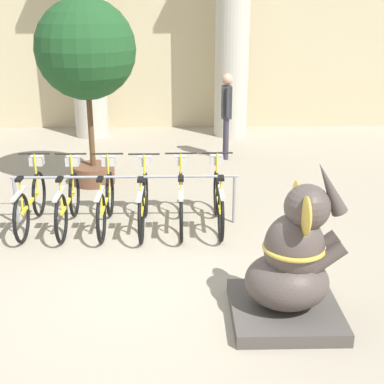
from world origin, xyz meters
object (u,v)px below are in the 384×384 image
Objects in this scene: bicycle_3 at (143,201)px; bicycle_2 at (106,201)px; bicycle_5 at (218,200)px; elephant_statue at (292,267)px; person_pedestrian at (226,108)px; potted_tree at (86,54)px; bicycle_1 at (68,201)px; bicycle_0 at (31,201)px; bicycle_4 at (181,200)px.

bicycle_2 is at bearing 176.99° from bicycle_3.
bicycle_5 is (1.12, 0.04, 0.00)m from bicycle_3.
person_pedestrian reaches higher than elephant_statue.
potted_tree is (-2.17, 2.03, 1.93)m from bicycle_5.
bicycle_3 is at bearing -62.96° from potted_tree.
bicycle_1 is at bearing -125.92° from person_pedestrian.
bicycle_0 is 2.79m from bicycle_5.
bicycle_2 is at bearing -76.27° from potted_tree.
bicycle_3 is 2.99m from elephant_statue.
bicycle_3 is 1.00× the size of bicycle_4.
bicycle_1 and bicycle_3 have the same top height.
bicycle_1 and bicycle_2 have the same top height.
person_pedestrian is at bearing 54.08° from bicycle_1.
elephant_statue is 5.58m from potted_tree.
elephant_statue reaches higher than bicycle_4.
potted_tree is (-2.77, 4.52, 1.75)m from elephant_statue.
bicycle_4 is at bearing -104.85° from person_pedestrian.
elephant_statue reaches higher than bicycle_5.
bicycle_2 is 1.00× the size of bicycle_3.
bicycle_0 is 1.00× the size of bicycle_1.
elephant_statue is (2.27, -2.48, 0.18)m from bicycle_2.
elephant_statue is (1.71, -2.45, 0.18)m from bicycle_3.
potted_tree is (-0.50, 2.04, 1.93)m from bicycle_2.
bicycle_2 is 3.37m from elephant_statue.
bicycle_0 is at bearing 179.55° from bicycle_5.
bicycle_1 and bicycle_5 have the same top height.
bicycle_5 is 3.73m from person_pedestrian.
bicycle_0 and bicycle_1 have the same top height.
bicycle_5 is 0.96× the size of elephant_statue.
bicycle_0 is 1.12m from bicycle_2.
bicycle_3 is 0.56m from bicycle_4.
bicycle_2 is 1.67m from bicycle_5.
bicycle_0 is 4.22m from elephant_statue.
bicycle_2 is 1.00× the size of bicycle_5.
bicycle_2 is at bearing -179.64° from bicycle_5.
person_pedestrian is (2.65, 3.65, 0.68)m from bicycle_1.
person_pedestrian reaches higher than bicycle_0.
potted_tree is at bearing 121.47° from elephant_statue.
elephant_statue is at bearing -55.09° from bicycle_3.
elephant_statue is at bearing -41.34° from bicycle_1.
bicycle_1 is at bearing -179.89° from bicycle_5.
bicycle_3 is at bearing -2.11° from bicycle_0.
person_pedestrian is (0.97, 3.66, 0.68)m from bicycle_4.
elephant_statue reaches higher than bicycle_2.
bicycle_5 is 2.57m from elephant_statue.
bicycle_4 is 1.00× the size of bicycle_5.
bicycle_0 is at bearing 177.89° from bicycle_3.
bicycle_0 is at bearing -131.46° from person_pedestrian.
bicycle_4 is at bearing 114.93° from elephant_statue.
bicycle_3 is at bearing 124.91° from elephant_statue.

